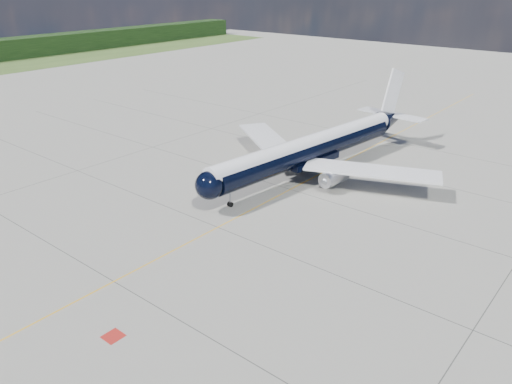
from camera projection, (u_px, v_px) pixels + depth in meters
ground at (310, 179)px, 74.27m from camera, size 320.00×320.00×0.00m
taxiway_centerline at (290, 189)px, 70.72m from camera, size 0.16×160.00×0.01m
red_marking at (113, 336)px, 41.94m from camera, size 1.60×1.60×0.01m
main_airliner at (315, 147)px, 74.80m from camera, size 38.44×47.04×13.59m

